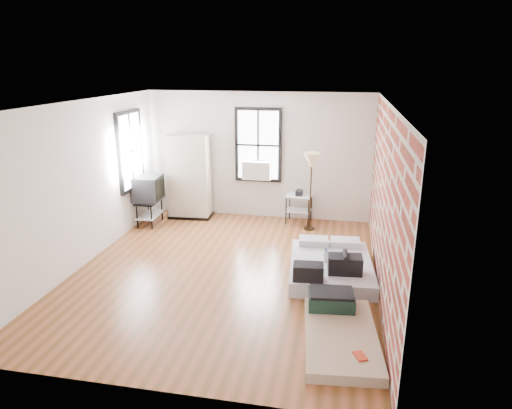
% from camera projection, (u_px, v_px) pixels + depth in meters
% --- Properties ---
extents(ground, '(6.00, 6.00, 0.00)m').
position_uv_depth(ground, '(226.00, 271.00, 7.74)').
color(ground, brown).
rests_on(ground, ground).
extents(room_shell, '(5.02, 6.02, 2.80)m').
position_uv_depth(room_shell, '(243.00, 167.00, 7.52)').
color(room_shell, silver).
rests_on(room_shell, ground).
extents(mattress_main, '(1.47, 1.91, 0.58)m').
position_uv_depth(mattress_main, '(331.00, 266.00, 7.58)').
color(mattress_main, silver).
rests_on(mattress_main, ground).
extents(mattress_bare, '(1.06, 1.79, 0.37)m').
position_uv_depth(mattress_bare, '(338.00, 327.00, 5.91)').
color(mattress_bare, tan).
rests_on(mattress_bare, ground).
extents(wardrobe, '(0.98, 0.61, 1.87)m').
position_uv_depth(wardrobe, '(189.00, 177.00, 10.22)').
color(wardrobe, black).
rests_on(wardrobe, ground).
extents(side_table, '(0.60, 0.49, 0.74)m').
position_uv_depth(side_table, '(299.00, 201.00, 9.96)').
color(side_table, black).
rests_on(side_table, ground).
extents(floor_lamp, '(0.35, 0.35, 1.64)m').
position_uv_depth(floor_lamp, '(312.00, 164.00, 9.29)').
color(floor_lamp, black).
rests_on(floor_lamp, ground).
extents(tv_stand, '(0.57, 0.78, 1.08)m').
position_uv_depth(tv_stand, '(148.00, 190.00, 9.77)').
color(tv_stand, black).
rests_on(tv_stand, ground).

